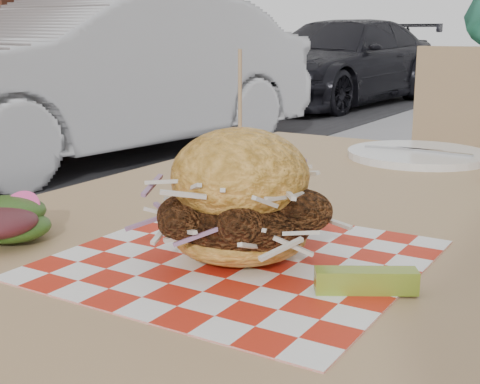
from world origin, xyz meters
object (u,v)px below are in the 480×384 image
(patio_table, at_px, (325,259))
(sandwich, at_px, (240,203))
(car_white, at_px, (97,75))
(car_dark, at_px, (339,62))
(patio_chair, at_px, (477,198))

(patio_table, relative_size, sandwich, 5.45)
(car_white, xyz_separation_m, car_dark, (0.00, 4.82, -0.08))
(sandwich, bearing_deg, car_dark, 112.43)
(car_white, relative_size, patio_table, 3.34)
(car_dark, xyz_separation_m, sandwich, (3.38, -8.20, 0.23))
(patio_chair, bearing_deg, sandwich, -85.52)
(car_dark, height_order, patio_table, car_dark)
(patio_table, distance_m, sandwich, 0.30)
(sandwich, bearing_deg, patio_table, 93.33)
(car_white, bearing_deg, sandwich, -37.30)
(patio_chair, bearing_deg, car_dark, 120.01)
(car_white, relative_size, patio_chair, 4.22)
(patio_chair, bearing_deg, patio_table, -86.30)
(car_dark, relative_size, patio_table, 3.35)
(car_dark, xyz_separation_m, patio_table, (3.37, -7.94, 0.09))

